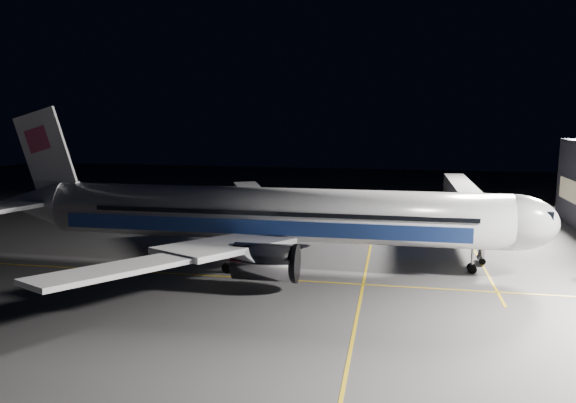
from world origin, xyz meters
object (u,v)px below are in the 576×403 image
Objects in this scene: jet_bridge at (467,200)px; safety_cone_a at (260,247)px; baggage_tug at (248,216)px; safety_cone_b at (331,240)px; airliner at (263,215)px; safety_cone_c at (285,251)px.

jet_bridge reaches higher than safety_cone_a.
safety_cone_b is (13.46, -10.85, -0.52)m from baggage_tug.
safety_cone_b is at bearing -43.11° from baggage_tug.
jet_bridge is (23.08, 18.06, -0.58)m from airliner.
jet_bridge is at bearing 23.59° from safety_cone_b.
jet_bridge reaches higher than safety_cone_c.
airliner is at bearing -75.43° from baggage_tug.
jet_bridge is 18.98m from safety_cone_b.
jet_bridge is at bearing 27.03° from safety_cone_a.
safety_cone_c is at bearing -67.28° from baggage_tug.
airliner is at bearing -73.43° from safety_cone_a.
baggage_tug reaches higher than safety_cone_b.
jet_bridge is 58.75× the size of safety_cone_a.
airliner reaches higher than safety_cone_b.
safety_cone_c is at bearing 68.48° from airliner.
safety_cone_b is at bearing 55.62° from safety_cone_c.
baggage_tug is 17.29m from safety_cone_b.
safety_cone_a is (-24.70, -12.60, -4.29)m from jet_bridge.
safety_cone_a is at bearing 106.57° from airliner.
airliner reaches higher than jet_bridge.
jet_bridge is 63.34× the size of safety_cone_b.
airliner is 6.48m from safety_cone_c.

